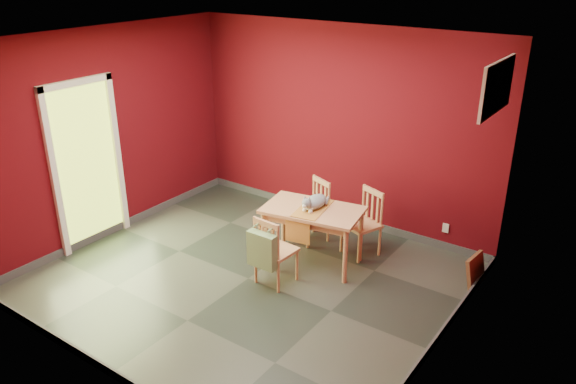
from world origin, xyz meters
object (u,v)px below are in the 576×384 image
Objects in this scene: dining_table at (313,215)px; chair_near at (274,250)px; chair_far_right at (364,222)px; picture_frame at (475,271)px; chair_far_left at (313,210)px; cat at (315,199)px; tote_bag at (262,250)px.

chair_near reaches higher than dining_table.
chair_far_right is 2.25× the size of picture_frame.
chair_near is at bearing -145.94° from picture_frame.
chair_far_left is at bearing 121.96° from dining_table.
dining_table is 0.20m from cat.
chair_far_right is 1.97× the size of cat.
chair_near is 0.22m from tote_bag.
cat is (0.33, -0.48, 0.41)m from chair_far_left.
picture_frame is at bearing 38.03° from tote_bag.
tote_bag is (-0.01, -0.21, 0.09)m from chair_near.
chair_far_right is at bearing 29.10° from cat.
chair_far_left is at bearing 100.93° from chair_near.
tote_bag is (-0.11, -0.85, -0.12)m from dining_table.
tote_bag is (0.22, -1.37, 0.09)m from chair_far_left.
tote_bag reaches higher than picture_frame.
dining_table is at bearing -160.49° from picture_frame.
dining_table is 1.52× the size of chair_far_left.
cat is at bearing 82.52° from tote_bag.
cat reaches higher than tote_bag.
picture_frame is (1.40, 0.07, -0.25)m from chair_far_right.
cat is (0.11, 0.68, 0.40)m from chair_near.
dining_table is 1.95m from picture_frame.
picture_frame is (1.78, 0.60, -0.64)m from cat.
chair_far_right is (0.72, 0.05, 0.01)m from chair_far_left.
chair_near reaches higher than tote_bag.
chair_far_left is at bearing 100.09° from cat.
chair_far_right is 0.76m from cat.
picture_frame is at bearing 2.96° from chair_far_right.
chair_near is at bearing 87.69° from tote_bag.
chair_far_right reaches higher than tote_bag.
cat reaches higher than chair_far_left.
chair_near reaches higher than picture_frame.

